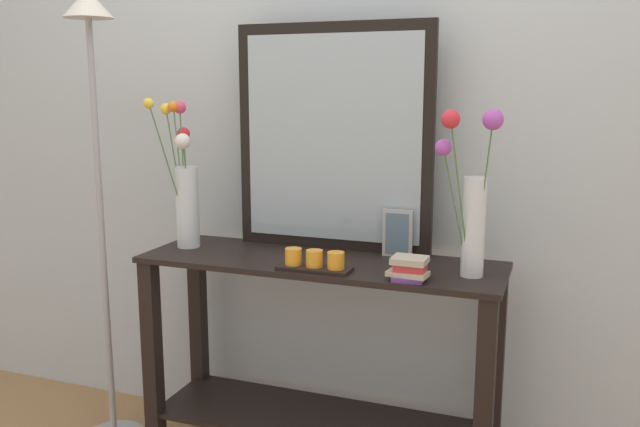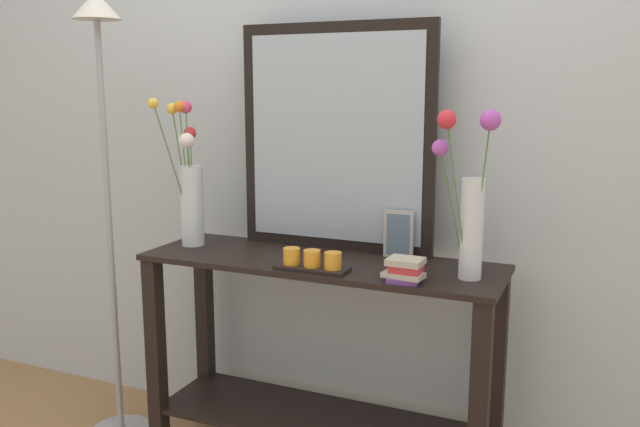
% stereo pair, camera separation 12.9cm
% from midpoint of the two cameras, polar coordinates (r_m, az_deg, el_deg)
% --- Properties ---
extents(wall_back, '(6.40, 0.08, 2.70)m').
position_cam_midpoint_polar(wall_back, '(2.54, 1.08, 9.73)').
color(wall_back, '#B2BCC1').
rests_on(wall_back, ground).
extents(console_table, '(1.26, 0.40, 0.81)m').
position_cam_midpoint_polar(console_table, '(2.41, -1.57, -11.33)').
color(console_table, black).
rests_on(console_table, ground).
extents(mirror_leaning, '(0.73, 0.03, 0.82)m').
position_cam_midpoint_polar(mirror_leaning, '(2.41, -0.42, 6.44)').
color(mirror_leaning, black).
rests_on(mirror_leaning, console_table).
extents(tall_vase_left, '(0.18, 0.26, 0.55)m').
position_cam_midpoint_polar(tall_vase_left, '(2.53, -12.94, 2.05)').
color(tall_vase_left, silver).
rests_on(tall_vase_left, console_table).
extents(vase_right, '(0.20, 0.14, 0.53)m').
position_cam_midpoint_polar(vase_right, '(2.09, 11.18, 0.96)').
color(vase_right, silver).
rests_on(vase_right, console_table).
extents(candle_tray, '(0.24, 0.09, 0.07)m').
position_cam_midpoint_polar(candle_tray, '(2.18, -2.19, -4.17)').
color(candle_tray, black).
rests_on(candle_tray, console_table).
extents(picture_frame_small, '(0.11, 0.01, 0.17)m').
position_cam_midpoint_polar(picture_frame_small, '(2.34, 5.08, -1.71)').
color(picture_frame_small, '#B7B2AD').
rests_on(picture_frame_small, console_table).
extents(book_stack, '(0.13, 0.10, 0.07)m').
position_cam_midpoint_polar(book_stack, '(2.07, 5.88, -4.71)').
color(book_stack, '#663884').
rests_on(book_stack, console_table).
extents(floor_lamp, '(0.24, 0.24, 1.74)m').
position_cam_midpoint_polar(floor_lamp, '(2.63, -19.95, 5.32)').
color(floor_lamp, '#9E9EA3').
rests_on(floor_lamp, ground).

